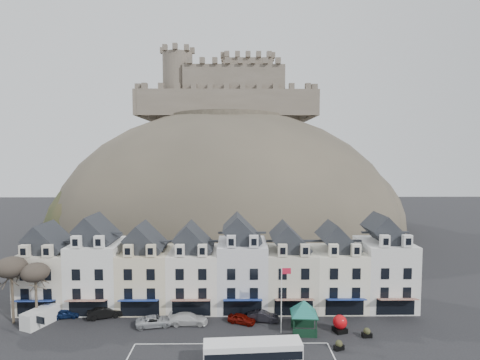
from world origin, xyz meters
name	(u,v)px	position (x,y,z in m)	size (l,w,h in m)	color
townhouse_terrace	(219,269)	(0.15, 15.97, 5.30)	(54.40, 9.35, 11.80)	beige
castle_hill	(231,229)	(1.25, 68.95, 0.11)	(100.00, 76.00, 68.00)	#3E3930
castle	(229,91)	(0.51, 75.93, 40.19)	(50.20, 22.20, 22.00)	brown
tree_left_mid	(11,268)	(-26.00, 10.50, 7.24)	(3.78, 3.78, 8.64)	#3D3126
tree_left_near	(35,273)	(-23.00, 10.50, 6.55)	(3.43, 3.43, 7.84)	#3D3126
bus	(253,353)	(4.20, 0.10, 1.55)	(10.04, 2.95, 2.80)	#262628
bus_shelter	(304,307)	(10.74, 7.57, 3.13)	(6.34, 6.34, 4.03)	black
red_buoy	(340,323)	(15.17, 7.66, 1.07)	(1.77, 1.77, 2.10)	black
flagpole	(282,295)	(8.09, 7.57, 4.70)	(1.19, 0.12, 8.24)	silver
white_van	(41,317)	(-22.33, 10.09, 1.02)	(3.50, 4.85, 2.03)	silver
planter_west	(339,345)	(13.92, 3.50, 0.53)	(1.23, 0.90, 1.11)	black
planter_east	(367,333)	(18.00, 6.29, 0.55)	(1.18, 0.80, 1.15)	black
car_navy	(66,313)	(-20.00, 12.00, 0.61)	(1.43, 3.57, 1.21)	#0D1C44
car_black	(105,312)	(-14.80, 12.00, 0.75)	(1.58, 4.53, 1.49)	black
car_silver	(155,321)	(-7.74, 9.50, 0.64)	(2.13, 4.56, 1.29)	#ABAEB3
car_white	(188,319)	(-3.54, 9.94, 0.71)	(2.00, 4.91, 1.43)	silver
car_maroon	(242,319)	(3.24, 10.10, 0.61)	(1.44, 3.59, 1.22)	#5B0A05
car_charcoal	(263,316)	(6.00, 10.65, 0.66)	(1.40, 4.01, 1.32)	black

